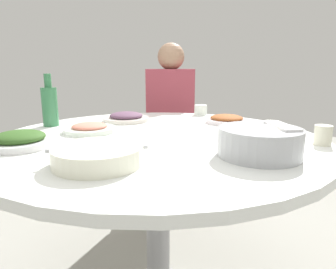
# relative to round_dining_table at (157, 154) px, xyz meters

# --- Properties ---
(round_dining_table) EXTENTS (1.38, 1.38, 0.75)m
(round_dining_table) POSITION_rel_round_dining_table_xyz_m (0.00, 0.00, 0.00)
(round_dining_table) COLOR #99999E
(round_dining_table) RESTS_ON ground
(rice_bowl) EXTENTS (0.27, 0.27, 0.10)m
(rice_bowl) POSITION_rel_round_dining_table_xyz_m (0.43, 0.11, 0.13)
(rice_bowl) COLOR #B2B5BA
(rice_bowl) RESTS_ON round_dining_table
(soup_bowl) EXTENTS (0.27, 0.27, 0.06)m
(soup_bowl) POSITION_rel_round_dining_table_xyz_m (0.20, -0.35, 0.10)
(soup_bowl) COLOR white
(soup_bowl) RESTS_ON round_dining_table
(dish_eggplant) EXTENTS (0.25, 0.25, 0.05)m
(dish_eggplant) POSITION_rel_round_dining_table_xyz_m (-0.41, 0.08, 0.10)
(dish_eggplant) COLOR silver
(dish_eggplant) RESTS_ON round_dining_table
(dish_shrimp) EXTENTS (0.23, 0.23, 0.04)m
(dish_shrimp) POSITION_rel_round_dining_table_xyz_m (-0.26, -0.19, 0.09)
(dish_shrimp) COLOR silver
(dish_shrimp) RESTS_ON round_dining_table
(dish_stirfry) EXTENTS (0.22, 0.22, 0.04)m
(dish_stirfry) POSITION_rel_round_dining_table_xyz_m (-0.05, 0.47, 0.10)
(dish_stirfry) COLOR white
(dish_stirfry) RESTS_ON round_dining_table
(dish_greens) EXTENTS (0.24, 0.24, 0.06)m
(dish_greens) POSITION_rel_round_dining_table_xyz_m (-0.17, -0.50, 0.10)
(dish_greens) COLOR white
(dish_greens) RESTS_ON round_dining_table
(green_bottle) EXTENTS (0.08, 0.08, 0.26)m
(green_bottle) POSITION_rel_round_dining_table_xyz_m (-0.51, -0.29, 0.18)
(green_bottle) COLOR #377B4C
(green_bottle) RESTS_ON round_dining_table
(tea_cup_near) EXTENTS (0.07, 0.07, 0.06)m
(tea_cup_near) POSITION_rel_round_dining_table_xyz_m (0.28, 0.40, 0.11)
(tea_cup_near) COLOR silver
(tea_cup_near) RESTS_ON round_dining_table
(tea_cup_far) EXTENTS (0.06, 0.06, 0.07)m
(tea_cup_far) POSITION_rel_round_dining_table_xyz_m (0.48, 0.42, 0.11)
(tea_cup_far) COLOR beige
(tea_cup_far) RESTS_ON round_dining_table
(tea_cup_side) EXTENTS (0.08, 0.08, 0.06)m
(tea_cup_side) POSITION_rel_round_dining_table_xyz_m (-0.33, 0.55, 0.11)
(tea_cup_side) COLOR silver
(tea_cup_side) RESTS_ON round_dining_table
(stool_for_diner_left) EXTENTS (0.31, 0.31, 0.45)m
(stool_for_diner_left) POSITION_rel_round_dining_table_xyz_m (-0.72, 0.62, -0.45)
(stool_for_diner_left) COLOR brown
(stool_for_diner_left) RESTS_ON ground
(diner_left) EXTENTS (0.47, 0.46, 0.76)m
(diner_left) POSITION_rel_round_dining_table_xyz_m (-0.72, 0.62, 0.09)
(diner_left) COLOR #2D333D
(diner_left) RESTS_ON stool_for_diner_left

